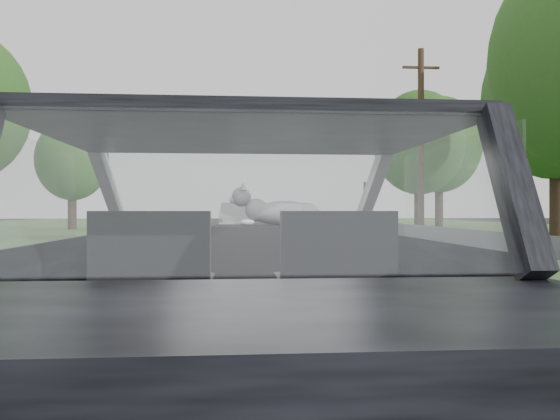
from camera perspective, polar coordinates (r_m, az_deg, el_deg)
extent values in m
cube|color=black|center=(2.75, -3.74, -7.70)|extent=(1.80, 4.00, 1.45)
cube|color=black|center=(3.36, -3.89, -4.16)|extent=(1.58, 0.45, 0.30)
cube|color=black|center=(2.48, -12.97, -4.96)|extent=(0.50, 0.72, 0.42)
cube|color=black|center=(2.49, 5.65, -4.93)|extent=(0.50, 0.72, 0.42)
torus|color=black|center=(3.09, -11.28, -3.23)|extent=(0.36, 0.36, 0.04)
ellipsoid|color=gray|center=(3.34, 0.43, -0.16)|extent=(0.58, 0.20, 0.26)
cube|color=gray|center=(13.46, 14.26, -2.20)|extent=(0.05, 90.00, 0.32)
imported|color=silver|center=(27.13, -4.52, -0.76)|extent=(1.87, 4.53, 1.48)
cube|color=#1E632F|center=(23.42, 8.87, 0.11)|extent=(0.37, 0.90, 2.28)
cylinder|color=#433122|center=(23.64, 14.51, 6.84)|extent=(0.28, 0.28, 7.83)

